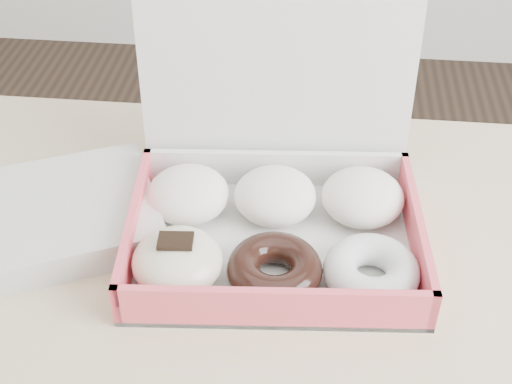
# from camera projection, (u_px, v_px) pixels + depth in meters

# --- Properties ---
(table) EXTENTS (1.20, 0.80, 0.75)m
(table) POSITION_uv_depth(u_px,v_px,m) (230.00, 373.00, 0.76)
(table) COLOR tan
(table) RESTS_ON ground
(donut_box) EXTENTS (0.34, 0.29, 0.23)m
(donut_box) POSITION_uv_depth(u_px,v_px,m) (272.00, 213.00, 0.79)
(donut_box) COLOR silver
(donut_box) RESTS_ON table
(newspapers) EXTENTS (0.28, 0.26, 0.04)m
(newspapers) POSITION_uv_depth(u_px,v_px,m) (54.00, 217.00, 0.81)
(newspapers) COLOR silver
(newspapers) RESTS_ON table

